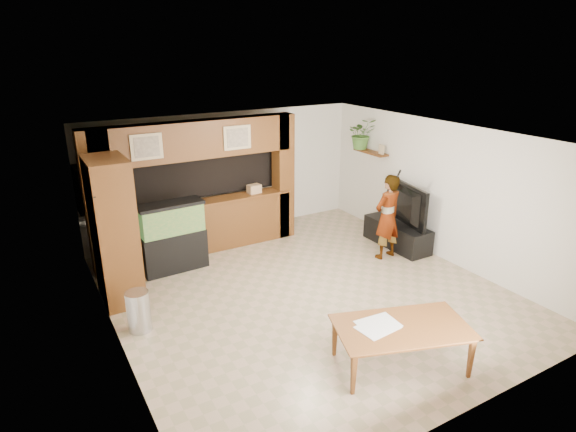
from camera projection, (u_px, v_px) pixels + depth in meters
floor at (306, 292)px, 8.04m from camera, size 6.50×6.50×0.00m
ceiling at (308, 138)px, 7.16m from camera, size 6.50×6.50×0.00m
wall_back at (226, 174)px, 10.24m from camera, size 6.00×0.00×6.00m
wall_left at (110, 260)px, 6.18m from camera, size 0.00×6.50×6.50m
wall_right at (442, 192)px, 9.01m from camera, size 0.00×6.50×6.50m
partition at (193, 186)px, 9.29m from camera, size 4.20×0.99×2.60m
wall_clock at (93, 195)px, 6.81m from camera, size 0.05×0.25×0.25m
wall_shelf at (371, 152)px, 10.39m from camera, size 0.25×0.90×0.04m
pantry_cabinet at (114, 232)px, 7.47m from camera, size 0.58×0.95×2.33m
trash_can at (139, 311)px, 6.89m from camera, size 0.33×0.33×0.61m
aquarium at (173, 238)px, 8.65m from camera, size 1.16×0.43×1.28m
tv_stand at (397, 234)px, 9.80m from camera, size 0.55×1.49×0.50m
television at (400, 204)px, 9.58m from camera, size 0.48×1.43×0.82m
photo_frame at (381, 150)px, 10.08m from camera, size 0.03×0.15×0.20m
potted_plant at (362, 134)px, 10.51m from camera, size 0.77×0.73×0.67m
person at (387, 217)px, 9.10m from camera, size 0.64×0.46×1.65m
microphone at (399, 174)px, 8.69m from camera, size 0.04×0.10×0.16m
dining_table at (401, 348)px, 6.08m from camera, size 1.89×1.42×0.59m
newspaper_a at (378, 324)px, 6.06m from camera, size 0.53×0.41×0.01m
newspaper_b at (378, 327)px, 5.98m from camera, size 0.54×0.41×0.01m
counter_box at (254, 189)px, 9.78m from camera, size 0.29×0.21×0.18m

